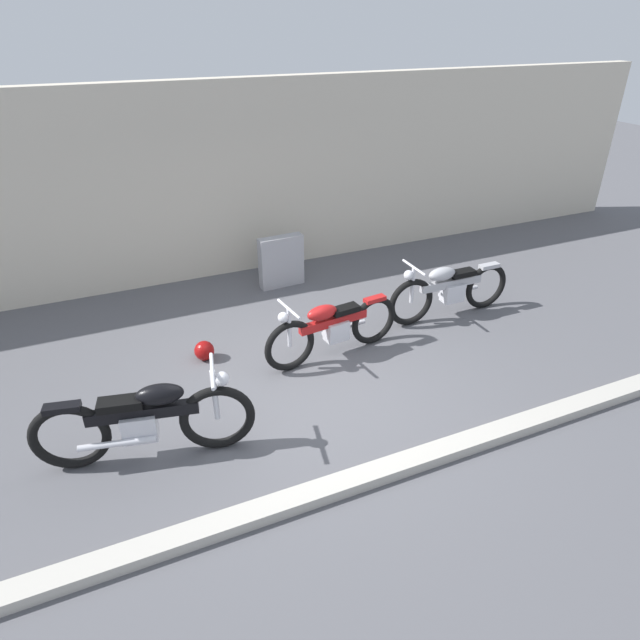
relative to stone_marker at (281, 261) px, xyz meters
name	(u,v)px	position (x,y,z in m)	size (l,w,h in m)	color
ground_plane	(308,394)	(-0.79, -3.04, -0.44)	(40.00, 40.00, 0.00)	#56565B
building_wall	(214,183)	(-0.79, 1.01, 1.17)	(18.00, 0.30, 3.21)	beige
curb_strip	(368,476)	(-0.79, -4.60, -0.38)	(18.00, 0.24, 0.12)	#B7B2A8
stone_marker	(281,261)	(0.00, 0.00, 0.00)	(0.76, 0.20, 0.87)	#9E9EA3
helmet	(204,351)	(-1.75, -1.76, -0.30)	(0.27, 0.27, 0.27)	maroon
motorcycle_red	(332,328)	(-0.15, -2.37, 0.00)	(2.02, 0.58, 0.91)	black
motorcycle_silver	(449,289)	(1.94, -2.05, 0.02)	(2.10, 0.59, 0.94)	black
motorcycle_black	(146,420)	(-2.69, -3.38, 0.05)	(2.21, 0.74, 1.00)	black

